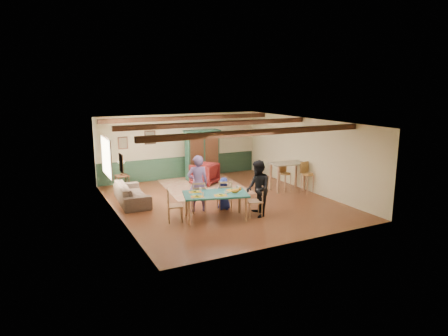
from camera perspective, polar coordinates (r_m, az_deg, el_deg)
name	(u,v)px	position (r m, az deg, el deg)	size (l,w,h in m)	color
floor	(223,202)	(13.60, -0.18, -4.81)	(8.00, 8.00, 0.00)	#582A18
wall_back	(180,146)	(16.90, -6.25, 3.11)	(7.00, 0.02, 2.70)	beige
wall_left	(116,173)	(12.16, -15.11, -0.68)	(0.02, 8.00, 2.70)	beige
wall_right	(307,154)	(15.14, 11.76, 1.91)	(0.02, 8.00, 2.70)	beige
ceiling	(223,122)	(13.09, -0.19, 6.58)	(7.00, 8.00, 0.02)	silver
wainscot_back	(181,167)	(17.04, -6.16, 0.11)	(6.95, 0.03, 0.90)	#1F3A29
ceiling_beam_front	(260,132)	(11.09, 5.13, 5.11)	(6.95, 0.16, 0.16)	black
ceiling_beam_mid	(217,124)	(13.45, -0.95, 6.34)	(6.95, 0.16, 0.16)	black
ceiling_beam_back	(189,118)	(15.83, -5.07, 7.14)	(6.95, 0.16, 0.16)	black
window_left	(106,157)	(13.77, -16.49, 1.53)	(0.06, 1.60, 1.30)	white
picture_left_wall	(121,163)	(11.51, -14.46, 0.69)	(0.04, 0.42, 0.52)	gray
picture_back_a	(150,138)	(16.41, -10.52, 4.31)	(0.45, 0.04, 0.55)	gray
picture_back_b	(123,143)	(16.16, -14.24, 3.49)	(0.38, 0.04, 0.48)	gray
dining_table	(216,206)	(11.82, -1.21, -5.46)	(1.86, 1.03, 0.77)	#1E625D
dining_chair_far_left	(198,197)	(12.43, -3.70, -4.10)	(0.43, 0.45, 0.98)	#A37351
dining_chair_far_right	(224,195)	(12.56, 0.05, -3.91)	(0.43, 0.45, 0.98)	#A37351
dining_chair_end_left	(175,205)	(11.65, -7.00, -5.27)	(0.43, 0.45, 0.98)	#A37351
dining_chair_end_right	(254,200)	(12.04, 4.38, -4.65)	(0.43, 0.45, 0.98)	#A37351
person_man	(198,183)	(12.41, -3.77, -2.22)	(0.65, 0.43, 1.78)	slate
person_woman	(258,189)	(11.97, 4.88, -2.96)	(0.83, 0.65, 1.70)	black
person_child	(224,194)	(12.63, -0.02, -3.68)	(0.51, 0.33, 1.04)	navy
cat	(235,190)	(11.69, 1.61, -3.20)	(0.37, 0.14, 0.19)	orange
place_setting_near_left	(197,195)	(11.36, -3.82, -3.87)	(0.41, 0.31, 0.11)	yellow
place_setting_near_center	(221,194)	(11.47, -0.49, -3.70)	(0.41, 0.31, 0.11)	yellow
place_setting_far_left	(195,190)	(11.86, -4.15, -3.20)	(0.41, 0.31, 0.11)	yellow
place_setting_far_right	(233,188)	(12.04, 1.23, -2.93)	(0.41, 0.31, 0.11)	yellow
area_rug	(203,186)	(15.62, -3.02, -2.60)	(2.92, 3.47, 0.01)	beige
armoire	(202,155)	(16.50, -3.14, 1.85)	(1.47, 0.59, 2.07)	#143225
armchair	(204,174)	(15.85, -2.81, -0.82)	(0.91, 0.94, 0.85)	#480E12
sofa	(132,193)	(13.74, -13.05, -3.54)	(2.23, 0.87, 0.65)	#3E2F27
end_table	(122,183)	(15.43, -14.31, -2.06)	(0.47, 0.47, 0.58)	black
table_lamp	(122,168)	(15.31, -14.42, -0.04)	(0.29, 0.29, 0.53)	beige
counter_table	(287,177)	(15.06, 9.05, -1.22)	(1.28, 0.74, 1.06)	#B0A889
bar_stool_left	(285,177)	(15.02, 8.76, -1.26)	(0.37, 0.41, 1.05)	#B58546
bar_stool_right	(307,178)	(14.83, 11.84, -1.39)	(0.40, 0.44, 1.14)	#B58546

